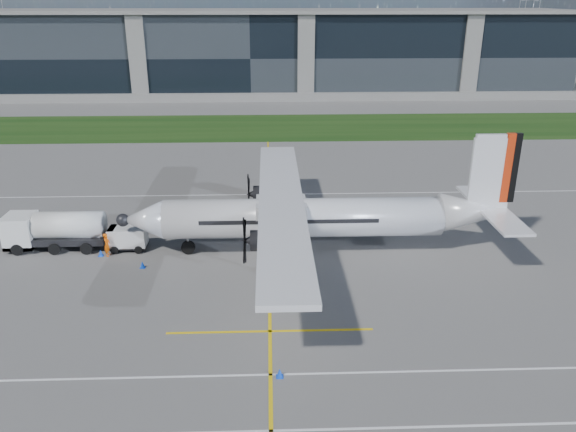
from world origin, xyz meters
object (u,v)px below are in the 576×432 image
safety_cone_stbdwing (277,186)px  safety_cone_fwd (101,253)px  baggage_tug (128,238)px  safety_cone_nose_port (142,265)px  turboprop_aircraft (318,196)px  ground_crew_person (107,243)px  fuel_tanker_truck (49,231)px  safety_cone_portwing (280,373)px  pylon_east (529,6)px  safety_cone_nose_stbd (134,240)px

safety_cone_stbdwing → safety_cone_fwd: (-13.47, -15.17, 0.00)m
baggage_tug → safety_cone_nose_port: (1.67, -3.23, -0.64)m
turboprop_aircraft → safety_cone_fwd: turboprop_aircraft is taller
ground_crew_person → safety_cone_stbdwing: 19.92m
safety_cone_fwd → baggage_tug: bearing=32.2°
turboprop_aircraft → safety_cone_fwd: 16.74m
safety_cone_stbdwing → safety_cone_nose_port: (-9.96, -17.24, 0.00)m
fuel_tanker_truck → baggage_tug: 6.07m
fuel_tanker_truck → safety_cone_portwing: size_ratio=15.72×
turboprop_aircraft → ground_crew_person: bearing=-179.6°
baggage_tug → pylon_east: bearing=57.3°
safety_cone_fwd → safety_cone_nose_port: (3.51, -2.07, 0.00)m
safety_cone_nose_stbd → safety_cone_stbdwing: (11.48, 12.95, 0.00)m
safety_cone_nose_stbd → safety_cone_nose_port: 4.56m
pylon_east → fuel_tanker_truck: 175.09m
safety_cone_nose_stbd → safety_cone_nose_port: same height
fuel_tanker_truck → baggage_tug: fuel_tanker_truck is taller
safety_cone_nose_port → ground_crew_person: bearing=144.5°
fuel_tanker_truck → safety_cone_nose_port: bearing=-24.9°
turboprop_aircraft → ground_crew_person: (-15.67, -0.10, -3.50)m
fuel_tanker_truck → safety_cone_portwing: fuel_tanker_truck is taller
fuel_tanker_truck → safety_cone_fwd: (4.19, -1.50, -1.22)m
ground_crew_person → safety_cone_stbdwing: ground_crew_person is taller
turboprop_aircraft → fuel_tanker_truck: (-20.38, 1.35, -3.05)m
ground_crew_person → safety_cone_fwd: (-0.52, -0.06, -0.77)m
pylon_east → safety_cone_portwing: pylon_east is taller
safety_cone_fwd → safety_cone_portwing: (13.04, -14.74, 0.00)m
ground_crew_person → safety_cone_fwd: 0.93m
safety_cone_stbdwing → safety_cone_portwing: same height
pylon_east → fuel_tanker_truck: size_ratio=3.82×
turboprop_aircraft → safety_cone_nose_stbd: bearing=171.7°
baggage_tug → safety_cone_nose_port: size_ratio=5.93×
ground_crew_person → safety_cone_nose_port: size_ratio=4.10×
baggage_tug → safety_cone_nose_port: 3.69m
ground_crew_person → safety_cone_portwing: bearing=-139.6°
safety_cone_portwing → safety_cone_nose_port: (-9.53, 12.67, 0.00)m
pylon_east → turboprop_aircraft: bearing=-118.3°
safety_cone_stbdwing → safety_cone_fwd: same height
baggage_tug → safety_cone_fwd: bearing=-147.8°
safety_cone_fwd → pylon_east: bearing=57.0°
safety_cone_nose_stbd → safety_cone_fwd: size_ratio=1.00×
baggage_tug → turboprop_aircraft: bearing=-4.0°
turboprop_aircraft → baggage_tug: turboprop_aircraft is taller
safety_cone_nose_stbd → safety_cone_stbdwing: 17.30m
pylon_east → safety_cone_nose_port: (-91.06, -147.52, -14.75)m
safety_cone_portwing → safety_cone_nose_port: size_ratio=1.00×
pylon_east → safety_cone_nose_port: size_ratio=60.00×
safety_cone_stbdwing → ground_crew_person: bearing=-130.6°
fuel_tanker_truck → safety_cone_stbdwing: size_ratio=15.72×
safety_cone_nose_stbd → safety_cone_stbdwing: same height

